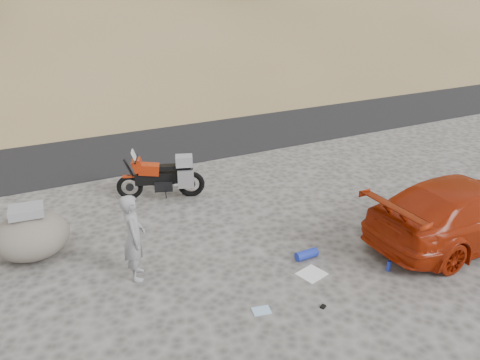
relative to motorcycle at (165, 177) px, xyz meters
The scene contains 11 objects.
ground 3.57m from the motorcycle, 88.12° to the right, with size 140.00×140.00×0.00m, color #45433F.
road 5.51m from the motorcycle, 88.79° to the left, with size 120.00×7.00×0.05m, color black.
motorcycle is the anchor object (origin of this frame).
man 3.67m from the motorcycle, 116.88° to the right, with size 0.64×0.42×1.77m, color gray.
red_car 7.34m from the motorcycle, 43.58° to the right, with size 1.98×4.87×1.41m, color #992108.
boulder 3.74m from the motorcycle, 155.07° to the right, with size 1.84×1.69×1.17m.
gear_white_cloth 4.97m from the motorcycle, 72.67° to the right, with size 0.50×0.45×0.02m, color white.
gear_blue_mat 4.55m from the motorcycle, 67.93° to the right, with size 0.20×0.20×0.49m, color #1B2DA3.
gear_bottle 6.07m from the motorcycle, 61.08° to the right, with size 0.08×0.08×0.22m, color #1B2DA3.
gear_glove_b 5.78m from the motorcycle, 79.25° to the right, with size 0.10×0.08×0.03m, color black.
gear_blue_cloth 5.28m from the motorcycle, 89.57° to the right, with size 0.32×0.23×0.01m, color #94BEE5.
Camera 1 is at (-3.39, -7.52, 5.41)m, focal length 35.00 mm.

